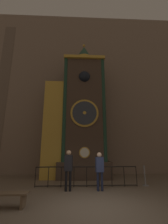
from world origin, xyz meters
The scene contains 8 objects.
ground_plane centered at (0.00, 0.00, 0.00)m, with size 28.00×28.00×0.00m, color brown.
cathedral_back_wall centered at (-0.09, 6.47, 6.81)m, with size 24.00×0.32×13.63m.
clock_tower centered at (-0.58, 4.92, 4.03)m, with size 4.30×1.83×9.63m.
railing_fence centered at (-0.14, 2.73, 0.52)m, with size 4.95×0.05×0.93m.
visitor_near centered at (-0.99, 2.02, 1.03)m, with size 0.38×0.28×1.71m.
visitor_far centered at (0.40, 2.00, 0.97)m, with size 0.37×0.26×1.61m.
stanchion_post centered at (2.78, 2.83, 0.30)m, with size 0.28×0.28×0.95m.
visitor_bench centered at (-2.76, 0.20, 0.31)m, with size 1.22×0.40×0.44m.
Camera 1 is at (-0.62, -5.04, 1.77)m, focal length 24.00 mm.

